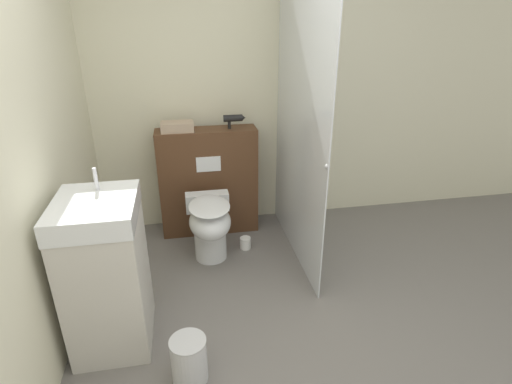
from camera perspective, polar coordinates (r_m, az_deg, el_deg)
wall_back at (r=3.87m, az=-3.23°, el=13.26°), size 8.00×0.06×2.50m
partition_panel at (r=3.83m, az=-6.79°, el=1.48°), size 0.92×0.27×1.02m
shower_glass at (r=3.28m, az=6.10°, el=8.47°), size 0.04×1.43×2.20m
toilet at (r=3.42m, az=-6.61°, el=-4.68°), size 0.38×0.57×0.55m
sink_vanity at (r=2.68m, az=-20.56°, el=-10.87°), size 0.47×0.56×1.15m
hair_drier at (r=3.65m, az=-3.21°, el=10.43°), size 0.20×0.06×0.13m
folded_towel at (r=3.64m, az=-11.18°, el=9.15°), size 0.29×0.18×0.08m
spare_toilet_roll at (r=3.69m, az=-1.53°, el=-7.29°), size 0.10×0.10×0.11m
waste_bin at (r=2.54m, az=-9.53°, el=-22.57°), size 0.21×0.21×0.29m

